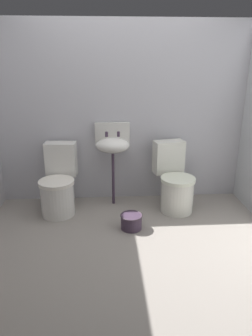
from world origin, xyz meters
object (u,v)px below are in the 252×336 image
(sink, at_px, (113,144))
(toilet_right, at_px, (174,183))
(bucket, at_px, (131,221))
(toilet_left, at_px, (59,186))

(sink, bearing_deg, toilet_right, -14.55)
(toilet_right, bearing_deg, sink, -26.33)
(toilet_right, distance_m, bucket, 0.75)
(toilet_left, bearing_deg, sink, -158.45)
(sink, bearing_deg, toilet_left, -163.55)
(toilet_left, relative_size, bucket, 3.27)
(toilet_left, height_order, toilet_right, same)
(toilet_right, relative_size, sink, 0.79)
(toilet_left, distance_m, toilet_right, 1.36)
(sink, bearing_deg, bucket, -75.01)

